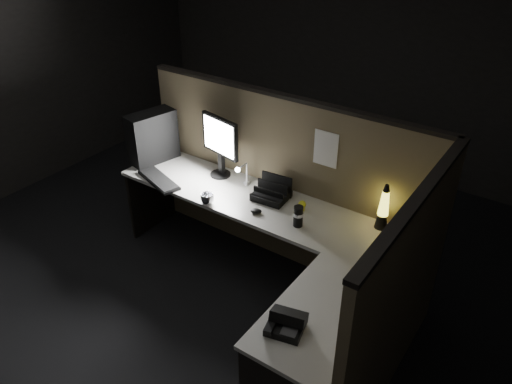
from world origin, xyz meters
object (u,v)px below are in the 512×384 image
Objects in this scene: pc_tower at (152,137)px; desk_phone at (286,323)px; monitor at (220,141)px; keyboard at (159,180)px; lava_lamp at (383,210)px.

pc_tower is 2.35m from desk_phone.
monitor is 0.63m from keyboard.
monitor is 1.87m from desk_phone.
lava_lamp reaches higher than keyboard.
keyboard is 1.88m from lava_lamp.
monitor is 2.22× the size of desk_phone.
monitor is at bearing 65.73° from keyboard.
desk_phone is (1.41, -1.20, -0.28)m from monitor.
keyboard is 1.95m from desk_phone.
pc_tower is 2.15m from lava_lamp.
pc_tower is 0.96× the size of keyboard.
monitor is 1.48× the size of lava_lamp.
keyboard is 1.31× the size of lava_lamp.
desk_phone is at bearing -6.52° from keyboard.
keyboard is at bearing -166.29° from lava_lamp.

